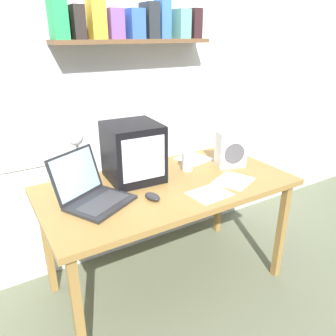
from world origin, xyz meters
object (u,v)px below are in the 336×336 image
Objects in this scene: space_heater at (231,149)px; loose_paper_near_laptop at (194,159)px; laptop at (90,190)px; juice_glass at (187,162)px; computer_mouse at (153,197)px; corner_desk at (168,193)px; desk_lamp at (77,152)px; loose_paper_near_monitor at (210,194)px; open_notebook at (234,181)px; crt_monitor at (133,152)px.

loose_paper_near_laptop is (-0.14, 0.23, -0.12)m from space_heater.
juice_glass is at bearing -20.52° from laptop.
corner_desk is at bearing 36.49° from computer_mouse.
desk_lamp reaches higher than computer_mouse.
space_heater reaches higher than corner_desk.
loose_paper_near_laptop is at bearing 64.02° from loose_paper_near_monitor.
desk_lamp reaches higher than loose_paper_near_laptop.
desk_lamp is 0.95m from open_notebook.
open_notebook is at bearing -41.58° from laptop.
space_heater is at bearing -9.37° from crt_monitor.
laptop reaches higher than juice_glass.
laptop reaches higher than space_heater.
space_heater is 2.08× the size of computer_mouse.
laptop is at bearing -164.28° from loose_paper_near_laptop.
crt_monitor reaches higher than open_notebook.
desk_lamp is 1.41× the size of loose_paper_near_laptop.
loose_paper_near_laptop is at bearing 137.88° from space_heater.
space_heater is 0.85× the size of open_notebook.
space_heater is (0.51, 0.03, 0.18)m from corner_desk.
crt_monitor is 0.38m from juice_glass.
loose_paper_near_monitor is at bearing -104.15° from juice_glass.
corner_desk is at bearing -47.13° from crt_monitor.
juice_glass is 0.33m from open_notebook.
corner_desk is 4.32× the size of desk_lamp.
corner_desk is 0.33m from crt_monitor.
open_notebook and loose_paper_near_monitor have the same top height.
space_heater is 0.29m from loose_paper_near_laptop.
crt_monitor is 1.45× the size of space_heater.
loose_paper_near_monitor is (-0.24, -0.07, 0.00)m from open_notebook.
desk_lamp is at bearing 174.08° from crt_monitor.
desk_lamp is 2.91× the size of juice_glass.
desk_lamp is 0.79m from loose_paper_near_monitor.
open_notebook is (0.15, -0.29, -0.05)m from juice_glass.
crt_monitor is 0.33m from desk_lamp.
loose_paper_near_monitor is (0.13, -0.24, 0.07)m from corner_desk.
computer_mouse reaches higher than corner_desk.
laptop is 1.26× the size of desk_lamp.
laptop is 0.66m from loose_paper_near_monitor.
laptop is (-0.47, 0.02, 0.13)m from corner_desk.
crt_monitor is at bearing -170.59° from loose_paper_near_laptop.
loose_paper_near_monitor is at bearing -164.54° from open_notebook.
desk_lamp reaches higher than open_notebook.
computer_mouse is 0.54m from open_notebook.
loose_paper_near_laptop is 0.87× the size of open_notebook.
juice_glass reaches higher than open_notebook.
desk_lamp is (0.01, 0.21, 0.15)m from laptop.
corner_desk is 13.05× the size of computer_mouse.
computer_mouse is (-0.18, -0.13, 0.08)m from corner_desk.
desk_lamp is at bearing -177.78° from loose_paper_near_laptop.
juice_glass is 0.31m from space_heater.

